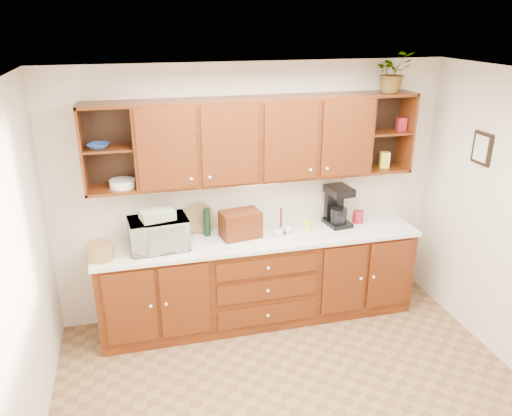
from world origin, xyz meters
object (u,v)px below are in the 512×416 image
coffee_maker (337,206)px  potted_plant (393,72)px  microwave (159,234)px  bread_box (240,224)px

coffee_maker → potted_plant: potted_plant is taller
microwave → bread_box: microwave is taller
microwave → coffee_maker: size_ratio=1.29×
coffee_maker → bread_box: bearing=177.2°
microwave → coffee_maker: 1.86m
bread_box → potted_plant: bearing=-6.6°
potted_plant → coffee_maker: bearing=179.3°
microwave → bread_box: (0.80, 0.07, -0.02)m
microwave → potted_plant: 2.73m
bread_box → coffee_maker: 1.06m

